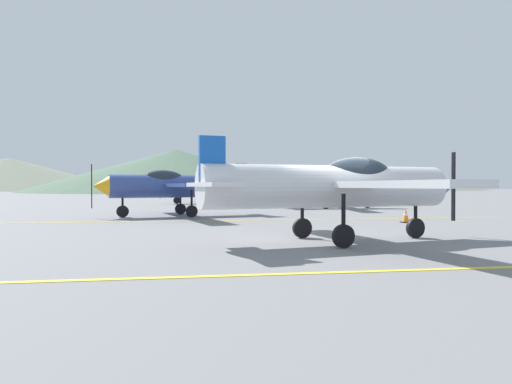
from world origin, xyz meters
name	(u,v)px	position (x,y,z in m)	size (l,w,h in m)	color
ground_plane	(326,240)	(0.00, 0.00, 0.00)	(400.00, 400.00, 0.00)	slate
apron_line_near	(406,270)	(0.00, -4.81, 0.01)	(80.00, 0.16, 0.01)	yellow
apron_line_far	(275,220)	(0.00, 7.60, 0.01)	(80.00, 0.16, 0.01)	yellow
airplane_near	(338,185)	(0.20, -0.47, 1.59)	(8.25, 9.42, 2.82)	silver
airplane_mid	(176,185)	(-4.51, 11.20, 1.59)	(8.26, 9.37, 2.82)	#33478C
airplane_far	(330,186)	(6.06, 18.12, 1.59)	(8.22, 9.44, 2.82)	white
airplane_back	(207,186)	(-2.12, 27.85, 1.59)	(8.23, 9.44, 2.82)	#33478C
car_sedan	(298,193)	(7.20, 32.04, 0.84)	(4.61, 2.82, 1.62)	black
traffic_cone_front	(406,216)	(5.24, 5.39, 0.29)	(0.36, 0.36, 0.59)	black
hill_left	(9,174)	(-65.07, 157.37, 5.70)	(84.05, 84.05, 11.41)	slate
hill_centerleft	(176,170)	(-6.61, 113.02, 5.77)	(79.49, 79.49, 11.54)	#4C6651
hill_centerright	(384,179)	(68.06, 144.80, 4.14)	(71.05, 71.05, 8.27)	slate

